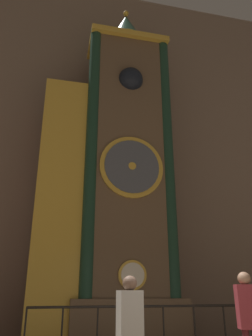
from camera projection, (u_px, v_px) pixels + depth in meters
cathedral_back_wall at (112, 137)px, 11.62m from camera, size 24.00×0.32×13.06m
clock_tower at (112, 173)px, 9.75m from camera, size 4.06×1.83×11.10m
railing_fence at (148, 332)px, 6.59m from camera, size 4.83×0.05×1.12m
visitor_near at (130, 324)px, 4.58m from camera, size 0.37×0.27×1.61m
visitor_far at (248, 315)px, 5.39m from camera, size 0.38×0.29×1.71m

